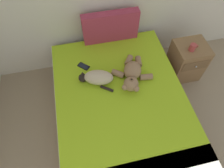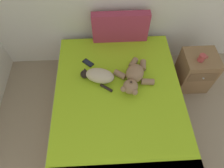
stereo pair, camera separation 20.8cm
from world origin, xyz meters
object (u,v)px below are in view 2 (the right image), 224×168
(patterned_cushion, at_px, (120,27))
(cat, at_px, (98,76))
(bed, at_px, (118,110))
(mug, at_px, (202,58))
(nightstand, at_px, (195,71))
(teddy_bear, at_px, (134,77))
(cell_phone, at_px, (88,63))

(patterned_cushion, bearing_deg, cat, -114.73)
(bed, relative_size, mug, 17.03)
(bed, xyz_separation_m, patterned_cushion, (0.08, 0.95, 0.49))
(nightstand, bearing_deg, cat, -169.69)
(bed, distance_m, teddy_bear, 0.46)
(bed, relative_size, teddy_bear, 3.57)
(bed, bearing_deg, mug, 24.06)
(cell_phone, bearing_deg, nightstand, -0.51)
(cat, relative_size, teddy_bear, 0.74)
(cat, bearing_deg, nightstand, 10.31)
(mug, bearing_deg, bed, -155.94)
(patterned_cushion, relative_size, cat, 1.75)
(patterned_cushion, xyz_separation_m, cell_phone, (-0.44, -0.41, -0.21))
(nightstand, bearing_deg, mug, -133.78)
(patterned_cushion, height_order, cell_phone, patterned_cushion)
(nightstand, bearing_deg, teddy_bear, -162.47)
(cat, height_order, teddy_bear, teddy_bear)
(cell_phone, bearing_deg, mug, -2.59)
(teddy_bear, bearing_deg, cat, 173.09)
(patterned_cushion, distance_m, cat, 0.74)
(teddy_bear, height_order, mug, teddy_bear)
(teddy_bear, distance_m, cell_phone, 0.63)
(bed, xyz_separation_m, mug, (1.06, 0.47, 0.36))
(cat, xyz_separation_m, nightstand, (1.34, 0.24, -0.32))
(patterned_cushion, height_order, nightstand, patterned_cushion)
(mug, bearing_deg, cell_phone, 177.41)
(bed, height_order, teddy_bear, teddy_bear)
(bed, xyz_separation_m, nightstand, (1.11, 0.53, 0.03))
(patterned_cushion, bearing_deg, cell_phone, -136.94)
(patterned_cushion, relative_size, nightstand, 1.26)
(nightstand, xyz_separation_m, mug, (-0.05, -0.05, 0.34))
(bed, xyz_separation_m, cell_phone, (-0.35, 0.54, 0.28))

